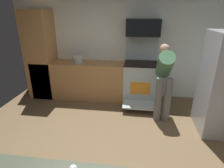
{
  "coord_description": "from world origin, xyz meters",
  "views": [
    {
      "loc": [
        0.43,
        -2.25,
        2.06
      ],
      "look_at": [
        0.08,
        0.3,
        1.05
      ],
      "focal_mm": 29.93,
      "sensor_mm": 36.0,
      "label": 1
    }
  ],
  "objects_px": {
    "stock_pot": "(78,59)",
    "microwave": "(143,27)",
    "person_cook": "(164,76)",
    "oven_range": "(140,81)"
  },
  "relations": [
    {
      "from": "stock_pot",
      "to": "microwave",
      "type": "bearing_deg",
      "value": 3.05
    },
    {
      "from": "microwave",
      "to": "person_cook",
      "type": "bearing_deg",
      "value": -60.75
    },
    {
      "from": "oven_range",
      "to": "stock_pot",
      "type": "bearing_deg",
      "value": 179.43
    },
    {
      "from": "stock_pot",
      "to": "person_cook",
      "type": "bearing_deg",
      "value": -19.92
    },
    {
      "from": "microwave",
      "to": "stock_pot",
      "type": "bearing_deg",
      "value": -176.95
    },
    {
      "from": "person_cook",
      "to": "oven_range",
      "type": "bearing_deg",
      "value": 122.5
    },
    {
      "from": "oven_range",
      "to": "stock_pot",
      "type": "xyz_separation_m",
      "value": [
        -1.5,
        0.01,
        0.48
      ]
    },
    {
      "from": "oven_range",
      "to": "microwave",
      "type": "xyz_separation_m",
      "value": [
        -0.0,
        0.09,
        1.21
      ]
    },
    {
      "from": "microwave",
      "to": "stock_pot",
      "type": "height_order",
      "value": "microwave"
    },
    {
      "from": "oven_range",
      "to": "microwave",
      "type": "height_order",
      "value": "microwave"
    }
  ]
}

